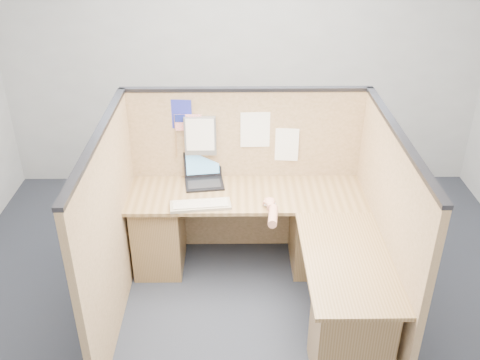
{
  "coord_description": "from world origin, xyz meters",
  "views": [
    {
      "loc": [
        -0.09,
        -3.11,
        2.99
      ],
      "look_at": [
        -0.05,
        0.5,
        0.96
      ],
      "focal_mm": 40.0,
      "sensor_mm": 36.0,
      "label": 1
    }
  ],
  "objects_px": {
    "l_desk": "(270,255)",
    "keyboard": "(200,205)",
    "mouse": "(270,204)",
    "laptop": "(205,175)"
  },
  "relations": [
    {
      "from": "laptop",
      "to": "mouse",
      "type": "height_order",
      "value": "laptop"
    },
    {
      "from": "laptop",
      "to": "mouse",
      "type": "distance_m",
      "value": 0.67
    },
    {
      "from": "l_desk",
      "to": "keyboard",
      "type": "distance_m",
      "value": 0.68
    },
    {
      "from": "keyboard",
      "to": "mouse",
      "type": "distance_m",
      "value": 0.55
    },
    {
      "from": "keyboard",
      "to": "mouse",
      "type": "height_order",
      "value": "mouse"
    },
    {
      "from": "laptop",
      "to": "keyboard",
      "type": "height_order",
      "value": "laptop"
    },
    {
      "from": "l_desk",
      "to": "mouse",
      "type": "relative_size",
      "value": 18.92
    },
    {
      "from": "laptop",
      "to": "mouse",
      "type": "bearing_deg",
      "value": -44.95
    },
    {
      "from": "l_desk",
      "to": "laptop",
      "type": "xyz_separation_m",
      "value": [
        -0.54,
        0.6,
        0.39
      ]
    },
    {
      "from": "l_desk",
      "to": "keyboard",
      "type": "bearing_deg",
      "value": 161.01
    }
  ]
}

